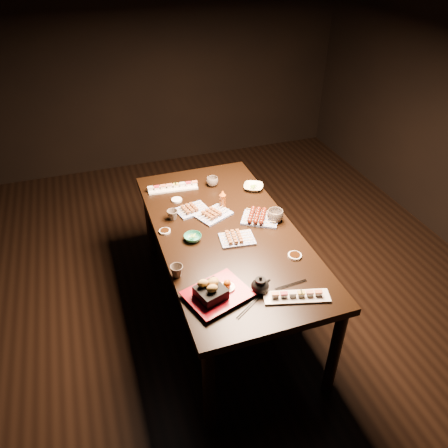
{
  "coord_description": "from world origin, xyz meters",
  "views": [
    {
      "loc": [
        -0.97,
        -2.33,
        2.46
      ],
      "look_at": [
        -0.2,
        -0.07,
        0.77
      ],
      "focal_mm": 35.0,
      "sensor_mm": 36.0,
      "label": 1
    }
  ],
  "objects": [
    {
      "name": "ground",
      "position": [
        0.0,
        0.0,
        0.0
      ],
      "size": [
        5.0,
        5.0,
        0.0
      ],
      "primitive_type": "plane",
      "color": "black",
      "rests_on": "ground"
    },
    {
      "name": "dining_table",
      "position": [
        -0.2,
        -0.12,
        0.38
      ],
      "size": [
        1.0,
        1.85,
        0.75
      ],
      "primitive_type": "cube",
      "rotation": [
        0.0,
        0.0,
        -0.06
      ],
      "color": "black",
      "rests_on": "ground"
    },
    {
      "name": "sushi_platter_near",
      "position": [
        -0.04,
        -0.83,
        0.77
      ],
      "size": [
        0.38,
        0.19,
        0.04
      ],
      "primitive_type": null,
      "rotation": [
        0.0,
        0.0,
        -0.26
      ],
      "color": "white",
      "rests_on": "dining_table"
    },
    {
      "name": "sushi_platter_far",
      "position": [
        -0.41,
        0.53,
        0.77
      ],
      "size": [
        0.38,
        0.13,
        0.05
      ],
      "primitive_type": null,
      "rotation": [
        0.0,
        0.0,
        3.06
      ],
      "color": "white",
      "rests_on": "dining_table"
    },
    {
      "name": "yakitori_plate_center",
      "position": [
        -0.23,
        0.08,
        0.78
      ],
      "size": [
        0.28,
        0.25,
        0.06
      ],
      "primitive_type": null,
      "rotation": [
        0.0,
        0.0,
        0.44
      ],
      "color": "#828EB6",
      "rests_on": "dining_table"
    },
    {
      "name": "yakitori_plate_right",
      "position": [
        -0.17,
        -0.24,
        0.78
      ],
      "size": [
        0.24,
        0.18,
        0.06
      ],
      "primitive_type": null,
      "rotation": [
        0.0,
        0.0,
        -0.12
      ],
      "color": "#828EB6",
      "rests_on": "dining_table"
    },
    {
      "name": "yakitori_plate_left",
      "position": [
        -0.35,
        0.19,
        0.78
      ],
      "size": [
        0.24,
        0.2,
        0.05
      ],
      "primitive_type": null,
      "rotation": [
        0.0,
        0.0,
        0.22
      ],
      "color": "#828EB6",
      "rests_on": "dining_table"
    },
    {
      "name": "tsukune_plate",
      "position": [
        0.06,
        -0.08,
        0.78
      ],
      "size": [
        0.3,
        0.28,
        0.06
      ],
      "primitive_type": null,
      "rotation": [
        0.0,
        0.0,
        -0.54
      ],
      "color": "#828EB6",
      "rests_on": "dining_table"
    },
    {
      "name": "edamame_bowl_green",
      "position": [
        -0.44,
        -0.14,
        0.77
      ],
      "size": [
        0.15,
        0.15,
        0.04
      ],
      "primitive_type": "imported",
      "rotation": [
        0.0,
        0.0,
        -0.45
      ],
      "color": "#2E8E6F",
      "rests_on": "dining_table"
    },
    {
      "name": "edamame_bowl_cream",
      "position": [
        0.17,
        0.32,
        0.77
      ],
      "size": [
        0.2,
        0.2,
        0.04
      ],
      "primitive_type": "imported",
      "rotation": [
        0.0,
        0.0,
        -0.49
      ],
      "color": "beige",
      "rests_on": "dining_table"
    },
    {
      "name": "tempura_tray",
      "position": [
        -0.45,
        -0.68,
        0.81
      ],
      "size": [
        0.4,
        0.36,
        0.12
      ],
      "primitive_type": null,
      "rotation": [
        0.0,
        0.0,
        0.31
      ],
      "color": "black",
      "rests_on": "dining_table"
    },
    {
      "name": "teacup_near_left",
      "position": [
        -0.62,
        -0.45,
        0.79
      ],
      "size": [
        0.09,
        0.09,
        0.07
      ],
      "primitive_type": "imported",
      "rotation": [
        0.0,
        0.0,
        -0.19
      ],
      "color": "brown",
      "rests_on": "dining_table"
    },
    {
      "name": "teacup_mid_right",
      "position": [
        0.15,
        -0.12,
        0.79
      ],
      "size": [
        0.12,
        0.12,
        0.09
      ],
      "primitive_type": "imported",
      "rotation": [
        0.0,
        0.0,
        0.12
      ],
      "color": "brown",
      "rests_on": "dining_table"
    },
    {
      "name": "teacup_far_left",
      "position": [
        -0.51,
        0.13,
        0.78
      ],
      "size": [
        0.08,
        0.08,
        0.07
      ],
      "primitive_type": "imported",
      "rotation": [
        0.0,
        0.0,
        -0.03
      ],
      "color": "brown",
      "rests_on": "dining_table"
    },
    {
      "name": "teacup_far_right",
      "position": [
        -0.11,
        0.48,
        0.79
      ],
      "size": [
        0.1,
        0.1,
        0.07
      ],
      "primitive_type": "imported",
      "rotation": [
        0.0,
        0.0,
        0.11
      ],
      "color": "brown",
      "rests_on": "dining_table"
    },
    {
      "name": "teapot",
      "position": [
        -0.21,
        -0.72,
        0.8
      ],
      "size": [
        0.14,
        0.14,
        0.1
      ],
      "primitive_type": null,
      "rotation": [
        0.0,
        0.0,
        0.21
      ],
      "color": "black",
      "rests_on": "dining_table"
    },
    {
      "name": "condiment_bottle",
      "position": [
        -0.13,
        0.16,
        0.82
      ],
      "size": [
        0.05,
        0.05,
        0.14
      ],
      "primitive_type": "cylinder",
      "rotation": [
        0.0,
        0.0,
        -0.06
      ],
      "color": "#682F0D",
      "rests_on": "dining_table"
    },
    {
      "name": "sauce_dish_west",
      "position": [
        -0.59,
        -0.0,
        0.76
      ],
      "size": [
        0.1,
        0.1,
        0.01
      ],
      "primitive_type": "cylinder",
      "rotation": [
        0.0,
        0.0,
        -0.4
      ],
      "color": "white",
      "rests_on": "dining_table"
    },
    {
      "name": "sauce_dish_east",
      "position": [
        0.19,
        0.39,
        0.76
      ],
      "size": [
        0.11,
        0.11,
        0.01
      ],
      "primitive_type": "cylinder",
      "rotation": [
        0.0,
        0.0,
        -0.3
      ],
      "color": "white",
      "rests_on": "dining_table"
    },
    {
      "name": "sauce_dish_se",
      "position": [
        0.11,
        -0.51,
        0.76
      ],
      "size": [
        0.11,
        0.11,
        0.01
      ],
      "primitive_type": "cylinder",
      "rotation": [
        0.0,
        0.0,
        -0.42
      ],
      "color": "white",
      "rests_on": "dining_table"
    },
    {
      "name": "sauce_dish_nw",
      "position": [
        -0.42,
        0.35,
        0.76
      ],
      "size": [
        0.09,
        0.09,
        0.01
      ],
      "primitive_type": "cylinder",
      "rotation": [
        0.0,
        0.0,
        -0.11
      ],
      "color": "white",
      "rests_on": "dining_table"
    },
    {
      "name": "chopsticks_near",
      "position": [
        -0.31,
        -0.81,
        0.75
      ],
      "size": [
        0.2,
        0.14,
        0.01
      ],
      "primitive_type": null,
      "rotation": [
        0.0,
        0.0,
        0.57
      ],
      "color": "black",
      "rests_on": "dining_table"
    },
    {
      "name": "chopsticks_se",
      "position": [
        -0.03,
        -0.73,
        0.75
      ],
      "size": [
        0.2,
        0.03,
        0.01
      ],
      "primitive_type": null,
      "rotation": [
        0.0,
        0.0,
        0.07
      ],
      "color": "black",
      "rests_on": "dining_table"
    }
  ]
}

